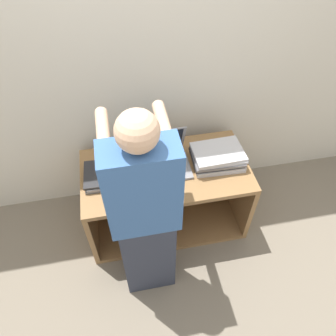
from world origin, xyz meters
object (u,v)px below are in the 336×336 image
object	(u,v)px
laptop_open	(164,159)
person	(145,218)
laptop_stack_left	(111,174)
laptop_stack_right	(218,157)

from	to	relation	value
laptop_open	person	size ratio (longest dim) A/B	0.23
laptop_stack_left	laptop_stack_right	size ratio (longest dim) A/B	1.00
laptop_stack_left	laptop_open	bearing A→B (deg)	8.13
laptop_open	laptop_stack_right	bearing A→B (deg)	-8.89
person	laptop_stack_left	bearing A→B (deg)	110.05
laptop_open	laptop_stack_right	distance (m)	0.39
laptop_stack_left	person	distance (m)	0.53
laptop_open	person	world-z (taller)	person
laptop_stack_right	person	world-z (taller)	person
laptop_open	person	distance (m)	0.59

